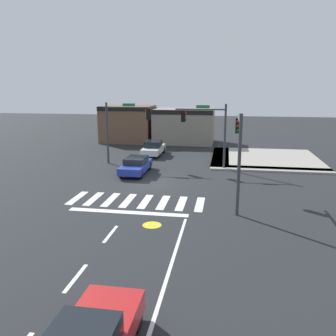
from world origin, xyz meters
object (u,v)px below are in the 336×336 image
traffic_signal_southeast (239,141)px  traffic_signal_northeast (206,125)px  car_white (153,148)px  car_blue (136,165)px  traffic_signal_northwest (126,122)px

traffic_signal_southeast → traffic_signal_northeast: bearing=15.3°
traffic_signal_southeast → car_white: traffic_signal_southeast is taller
traffic_signal_northeast → car_blue: size_ratio=1.22×
traffic_signal_southeast → traffic_signal_northwest: (-9.50, 9.51, -0.00)m
car_blue → car_white: car_white is taller
car_white → car_blue: bearing=1.4°
traffic_signal_northeast → car_blue: bearing=25.5°
car_blue → car_white: size_ratio=1.01×
traffic_signal_northwest → car_white: (1.54, 4.48, -3.06)m
traffic_signal_southeast → car_blue: size_ratio=1.26×
car_blue → car_white: bearing=-178.6°
traffic_signal_southeast → car_blue: bearing=51.5°
traffic_signal_northeast → car_blue: (-5.38, -2.57, -3.04)m
traffic_signal_southeast → traffic_signal_northwest: size_ratio=1.03×
traffic_signal_northeast → car_white: size_ratio=1.23×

